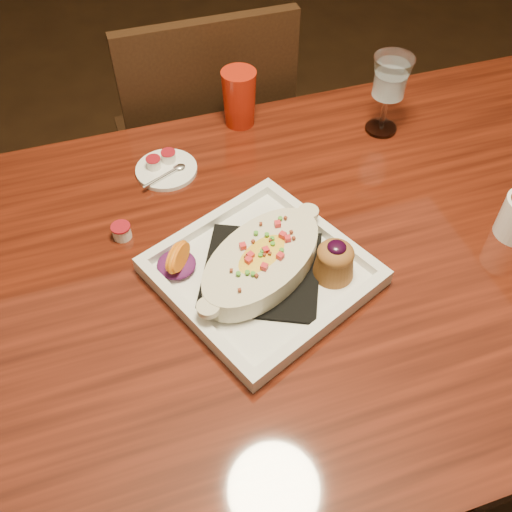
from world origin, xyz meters
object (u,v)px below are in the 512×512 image
object	(u,v)px
table	(287,295)
red_tumbler	(239,98)
plate	(266,266)
chair_far	(205,150)
saucer	(165,168)
goblet	(390,81)

from	to	relation	value
table	red_tumbler	xyz separation A→B (m)	(0.03, 0.40, 0.16)
table	plate	bearing A→B (deg)	-157.57
chair_far	plate	bearing A→B (deg)	85.65
plate	saucer	size ratio (longest dim) A/B	3.29
table	chair_far	bearing A→B (deg)	90.00
goblet	red_tumbler	distance (m)	0.31
chair_far	saucer	world-z (taller)	chair_far
table	goblet	xyz separation A→B (m)	(0.31, 0.28, 0.21)
table	red_tumbler	size ratio (longest dim) A/B	12.39
table	saucer	size ratio (longest dim) A/B	12.45
plate	saucer	bearing A→B (deg)	84.87
chair_far	red_tumbler	xyz separation A→B (m)	(0.03, -0.23, 0.30)
chair_far	table	bearing A→B (deg)	90.00
saucer	red_tumbler	world-z (taller)	red_tumbler
chair_far	red_tumbler	world-z (taller)	chair_far
plate	goblet	distance (m)	0.48
plate	red_tumbler	bearing A→B (deg)	55.49
saucer	red_tumbler	distance (m)	0.22
plate	saucer	world-z (taller)	plate
chair_far	plate	world-z (taller)	chair_far
goblet	saucer	xyz separation A→B (m)	(-0.46, 0.01, -0.11)
chair_far	plate	distance (m)	0.71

